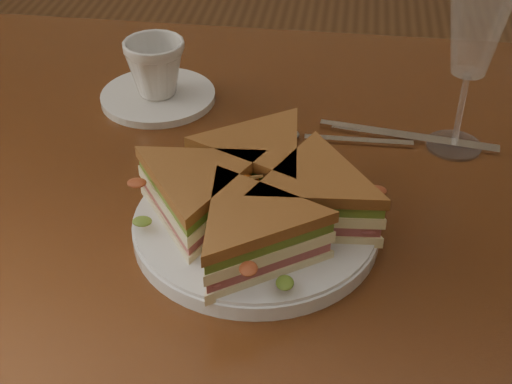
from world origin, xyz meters
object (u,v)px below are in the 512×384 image
knife (401,136)px  saucer (158,96)px  spoon (299,136)px  wine_glass (476,33)px  sandwich_wedges (256,196)px  coffee_cup (156,68)px  plate (256,225)px  table (316,248)px

knife → saucer: (-0.32, 0.05, 0.00)m
spoon → wine_glass: size_ratio=0.91×
sandwich_wedges → coffee_cup: (-0.16, 0.25, 0.00)m
plate → sandwich_wedges: sandwich_wedges is taller
spoon → knife: (0.12, 0.02, -0.00)m
saucer → spoon: bearing=-20.3°
spoon → coffee_cup: (-0.19, 0.07, 0.04)m
table → sandwich_wedges: 0.18m
table → coffee_cup: (-0.22, 0.15, 0.15)m
plate → sandwich_wedges: bearing=-90.0°
table → coffee_cup: size_ratio=15.24×
wine_glass → coffee_cup: size_ratio=2.56×
sandwich_wedges → spoon: size_ratio=1.51×
plate → coffee_cup: (-0.16, 0.25, 0.04)m
coffee_cup → sandwich_wedges: bearing=-43.3°
table → wine_glass: (0.15, 0.09, 0.24)m
spoon → coffee_cup: 0.21m
knife → saucer: 0.32m
knife → coffee_cup: 0.32m
plate → coffee_cup: bearing=123.3°
wine_glass → plate: bearing=-138.2°
sandwich_wedges → plate: bearing=90.0°
spoon → saucer: 0.20m
saucer → coffee_cup: bearing=0.0°
sandwich_wedges → knife: bearing=53.1°
table → spoon: spoon is taller
sandwich_wedges → table: bearing=58.7°
table → plate: plate is taller
spoon → saucer: bearing=158.5°
spoon → knife: bearing=8.2°
table → knife: (0.09, 0.10, 0.10)m
wine_glass → saucer: size_ratio=1.34×
sandwich_wedges → spoon: bearing=81.4°
knife → wine_glass: wine_glass is taller
spoon → wine_glass: (0.18, 0.01, 0.14)m
spoon → sandwich_wedges: bearing=-99.8°
table → saucer: (-0.22, 0.15, 0.10)m
sandwich_wedges → saucer: 0.30m
wine_glass → coffee_cup: bearing=170.6°
spoon → wine_glass: bearing=1.5°
saucer → coffee_cup: 0.04m
spoon → coffee_cup: size_ratio=2.34×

